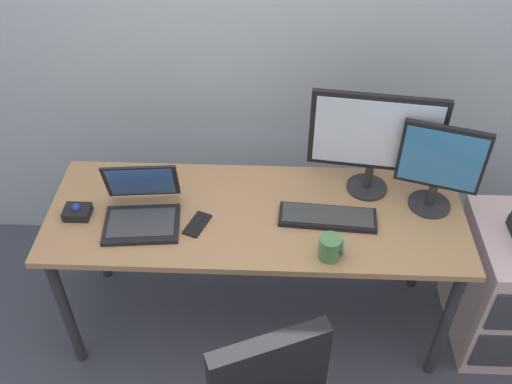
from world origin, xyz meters
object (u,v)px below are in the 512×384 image
Objects in this scene: laptop at (142,208)px; coffee_mug at (330,247)px; trackball_mouse at (77,212)px; monitor_side at (440,165)px; monitor_main at (375,138)px; keyboard at (327,217)px; file_cabinet at (508,287)px; cell_phone at (197,224)px.

laptop reaches higher than coffee_mug.
monitor_side is at bearing 4.70° from trackball_mouse.
monitor_main reaches higher than monitor_side.
keyboard is 4.18× the size of coffee_mug.
keyboard is 1.24× the size of laptop.
file_cabinet is 6.71× the size of coffee_mug.
monitor_main is 0.39m from keyboard.
monitor_side reaches higher than trackball_mouse.
trackball_mouse is 0.52m from cell_phone.
monitor_main is at bearing 158.70° from monitor_side.
monitor_side is 0.98× the size of keyboard.
laptop is 0.80m from coffee_mug.
monitor_side is 2.90× the size of cell_phone.
monitor_side is at bearing 34.93° from coffee_mug.
cell_phone is at bearing 164.35° from coffee_mug.
keyboard is 3.80× the size of trackball_mouse.
monitor_side is 0.50m from keyboard.
monitor_main is 3.87× the size of cell_phone.
coffee_mug is at bearing -13.66° from laptop.
monitor_side is 3.74× the size of trackball_mouse.
monitor_side reaches higher than coffee_mug.
monitor_main is 5.50× the size of coffee_mug.
trackball_mouse is at bearing -178.96° from keyboard.
monitor_main reaches higher than coffee_mug.
keyboard is at bearing 1.45° from laptop.
cell_phone reaches higher than file_cabinet.
monitor_main is at bearing 47.76° from keyboard.
monitor_side reaches higher than keyboard.
coffee_mug is at bearing -10.17° from trackball_mouse.
trackball_mouse is at bearing -169.78° from monitor_main.
coffee_mug is at bearing -90.80° from keyboard.
file_cabinet is 1.48m from cell_phone.
monitor_main is at bearing 13.11° from laptop.
laptop reaches higher than cell_phone.
keyboard is 1.06m from trackball_mouse.
trackball_mouse is 1.10× the size of coffee_mug.
monitor_main is at bearing 41.19° from cell_phone.
cell_phone is (-0.99, -0.16, -0.22)m from monitor_side.
monitor_side is 1.52m from trackball_mouse.
keyboard is at bearing 89.20° from coffee_mug.
cell_phone is (0.51, -0.04, -0.02)m from trackball_mouse.
coffee_mug is (1.06, -0.19, 0.03)m from trackball_mouse.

